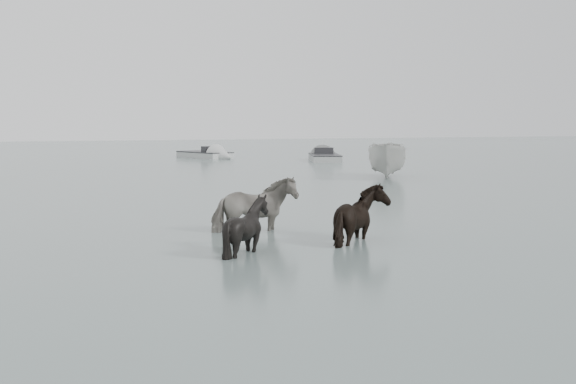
{
  "coord_description": "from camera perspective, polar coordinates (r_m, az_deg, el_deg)",
  "views": [
    {
      "loc": [
        -4.17,
        -13.01,
        2.45
      ],
      "look_at": [
        0.51,
        0.46,
        1.0
      ],
      "focal_mm": 45.0,
      "sensor_mm": 36.0,
      "label": 1
    }
  ],
  "objects": [
    {
      "name": "ground",
      "position": [
        13.88,
        -1.37,
        -4.37
      ],
      "size": [
        140.0,
        140.0,
        0.0
      ],
      "primitive_type": "plane",
      "color": "#576763",
      "rests_on": "ground"
    },
    {
      "name": "pony_pinto",
      "position": [
        15.62,
        -2.71,
        -0.38
      ],
      "size": [
        1.83,
        0.85,
        1.53
      ],
      "primitive_type": "imported",
      "rotation": [
        0.0,
        0.0,
        1.56
      ],
      "color": "black",
      "rests_on": "ground"
    },
    {
      "name": "pony_dark",
      "position": [
        14.4,
        5.97,
        -0.98
      ],
      "size": [
        1.71,
        1.84,
        1.51
      ],
      "primitive_type": "imported",
      "rotation": [
        0.0,
        0.0,
        1.23
      ],
      "color": "black",
      "rests_on": "ground"
    },
    {
      "name": "pony_black",
      "position": [
        13.18,
        -3.31,
        -1.95
      ],
      "size": [
        1.27,
        1.14,
        1.35
      ],
      "primitive_type": "imported",
      "rotation": [
        0.0,
        0.0,
        1.61
      ],
      "color": "black",
      "rests_on": "ground"
    },
    {
      "name": "boat_small",
      "position": [
        30.37,
        7.91,
        2.69
      ],
      "size": [
        3.44,
        4.51,
        1.65
      ],
      "primitive_type": "imported",
      "rotation": [
        0.0,
        0.0,
        -0.5
      ],
      "color": "#B3B3AE",
      "rests_on": "ground"
    },
    {
      "name": "skiff_port",
      "position": [
        42.17,
        2.92,
        2.99
      ],
      "size": [
        3.15,
        5.87,
        0.75
      ],
      "primitive_type": null,
      "rotation": [
        0.0,
        0.0,
        1.28
      ],
      "color": "#999B99",
      "rests_on": "ground"
    },
    {
      "name": "skiff_mid",
      "position": [
        45.74,
        -6.61,
        3.18
      ],
      "size": [
        3.6,
        5.74,
        0.75
      ],
      "primitive_type": null,
      "rotation": [
        0.0,
        0.0,
        -1.18
      ],
      "color": "#AEB0AD",
      "rests_on": "ground"
    }
  ]
}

